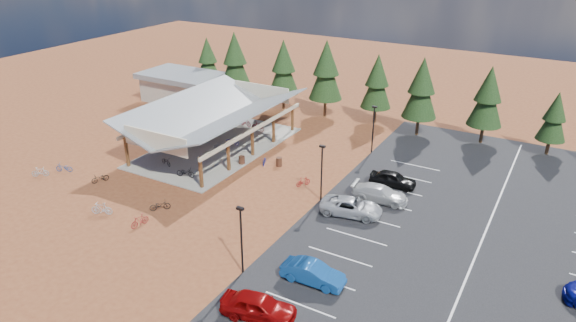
{
  "coord_description": "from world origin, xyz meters",
  "views": [
    {
      "loc": [
        22.1,
        -33.58,
        21.53
      ],
      "look_at": [
        1.03,
        3.16,
        2.37
      ],
      "focal_mm": 32.0,
      "sensor_mm": 36.0,
      "label": 1
    }
  ],
  "objects_px": {
    "bike_7": "(258,126)",
    "bike_5": "(220,147)",
    "trash_bin_0": "(242,160)",
    "car_4": "(393,179)",
    "car_2": "(351,207)",
    "bike_13": "(102,209)",
    "bike_11": "(140,221)",
    "car_3": "(380,194)",
    "bike_4": "(185,172)",
    "bike_2": "(207,130)",
    "bike_15": "(303,181)",
    "bike_0": "(166,161)",
    "bike_14": "(264,161)",
    "lamp_post_1": "(322,169)",
    "bike_8": "(100,178)",
    "bike_pavilion": "(215,114)",
    "trash_bin_1": "(279,162)",
    "lamp_post_0": "(241,236)",
    "bike_12": "(160,205)",
    "car_1": "(313,273)",
    "car_0": "(258,306)",
    "outbuilding": "(183,87)",
    "bike_9": "(40,172)",
    "bike_1": "(176,147)",
    "bike_10": "(64,168)",
    "bike_3": "(245,122)",
    "bike_6": "(232,141)"
  },
  "relations": [
    {
      "from": "trash_bin_1",
      "to": "bike_15",
      "type": "relative_size",
      "value": 0.61
    },
    {
      "from": "bike_12",
      "to": "bike_11",
      "type": "bearing_deg",
      "value": 142.13
    },
    {
      "from": "trash_bin_0",
      "to": "car_3",
      "type": "distance_m",
      "value": 14.68
    },
    {
      "from": "bike_15",
      "to": "car_0",
      "type": "xyz_separation_m",
      "value": [
        5.98,
        -16.81,
        0.39
      ]
    },
    {
      "from": "car_2",
      "to": "car_4",
      "type": "distance_m",
      "value": 6.73
    },
    {
      "from": "lamp_post_0",
      "to": "bike_14",
      "type": "distance_m",
      "value": 17.99
    },
    {
      "from": "bike_12",
      "to": "bike_pavilion",
      "type": "bearing_deg",
      "value": -28.95
    },
    {
      "from": "lamp_post_1",
      "to": "bike_7",
      "type": "height_order",
      "value": "lamp_post_1"
    },
    {
      "from": "bike_2",
      "to": "car_1",
      "type": "xyz_separation_m",
      "value": [
        22.89,
        -17.87,
        0.17
      ]
    },
    {
      "from": "car_3",
      "to": "car_0",
      "type": "bearing_deg",
      "value": 171.5
    },
    {
      "from": "car_0",
      "to": "outbuilding",
      "type": "bearing_deg",
      "value": 34.19
    },
    {
      "from": "bike_7",
      "to": "bike_15",
      "type": "distance_m",
      "value": 14.67
    },
    {
      "from": "bike_12",
      "to": "bike_7",
      "type": "bearing_deg",
      "value": -37.81
    },
    {
      "from": "bike_5",
      "to": "bike_8",
      "type": "height_order",
      "value": "bike_5"
    },
    {
      "from": "bike_8",
      "to": "car_2",
      "type": "relative_size",
      "value": 0.32
    },
    {
      "from": "bike_7",
      "to": "bike_5",
      "type": "bearing_deg",
      "value": -175.48
    },
    {
      "from": "bike_1",
      "to": "car_0",
      "type": "distance_m",
      "value": 27.34
    },
    {
      "from": "bike_4",
      "to": "bike_2",
      "type": "bearing_deg",
      "value": 12.9
    },
    {
      "from": "outbuilding",
      "to": "bike_12",
      "type": "distance_m",
      "value": 30.36
    },
    {
      "from": "bike_4",
      "to": "bike_15",
      "type": "distance_m",
      "value": 11.22
    },
    {
      "from": "lamp_post_0",
      "to": "car_2",
      "type": "height_order",
      "value": "lamp_post_0"
    },
    {
      "from": "bike_15",
      "to": "car_0",
      "type": "height_order",
      "value": "car_0"
    },
    {
      "from": "trash_bin_0",
      "to": "car_4",
      "type": "xyz_separation_m",
      "value": [
        14.7,
        2.91,
        0.31
      ]
    },
    {
      "from": "bike_0",
      "to": "car_2",
      "type": "relative_size",
      "value": 0.3
    },
    {
      "from": "bike_2",
      "to": "bike_4",
      "type": "bearing_deg",
      "value": -136.62
    },
    {
      "from": "outbuilding",
      "to": "bike_8",
      "type": "xyz_separation_m",
      "value": [
        9.6,
        -23.14,
        -1.61
      ]
    },
    {
      "from": "bike_3",
      "to": "bike_5",
      "type": "xyz_separation_m",
      "value": [
        1.8,
        -7.5,
        -0.07
      ]
    },
    {
      "from": "bike_6",
      "to": "bike_14",
      "type": "distance_m",
      "value": 6.14
    },
    {
      "from": "car_4",
      "to": "bike_14",
      "type": "bearing_deg",
      "value": 92.54
    },
    {
      "from": "bike_13",
      "to": "car_2",
      "type": "distance_m",
      "value": 20.57
    },
    {
      "from": "bike_11",
      "to": "car_0",
      "type": "relative_size",
      "value": 0.36
    },
    {
      "from": "car_2",
      "to": "bike_6",
      "type": "bearing_deg",
      "value": 55.84
    },
    {
      "from": "bike_12",
      "to": "trash_bin_1",
      "type": "bearing_deg",
      "value": -64.27
    },
    {
      "from": "bike_8",
      "to": "car_1",
      "type": "height_order",
      "value": "car_1"
    },
    {
      "from": "bike_pavilion",
      "to": "bike_9",
      "type": "xyz_separation_m",
      "value": [
        -10.26,
        -14.16,
        -3.34
      ]
    },
    {
      "from": "bike_15",
      "to": "bike_0",
      "type": "bearing_deg",
      "value": 41.12
    },
    {
      "from": "bike_6",
      "to": "bike_10",
      "type": "xyz_separation_m",
      "value": [
        -10.35,
        -13.53,
        -0.1
      ]
    },
    {
      "from": "outbuilding",
      "to": "bike_3",
      "type": "height_order",
      "value": "outbuilding"
    },
    {
      "from": "trash_bin_1",
      "to": "bike_4",
      "type": "xyz_separation_m",
      "value": [
        -6.31,
        -6.73,
        0.13
      ]
    },
    {
      "from": "trash_bin_0",
      "to": "bike_5",
      "type": "relative_size",
      "value": 0.57
    },
    {
      "from": "bike_15",
      "to": "bike_pavilion",
      "type": "bearing_deg",
      "value": 13.73
    },
    {
      "from": "bike_13",
      "to": "bike_15",
      "type": "distance_m",
      "value": 17.55
    },
    {
      "from": "bike_15",
      "to": "car_4",
      "type": "xyz_separation_m",
      "value": [
        7.17,
        3.96,
        0.31
      ]
    },
    {
      "from": "bike_11",
      "to": "bike_14",
      "type": "bearing_deg",
      "value": 89.3
    },
    {
      "from": "car_2",
      "to": "bike_10",
      "type": "bearing_deg",
      "value": 91.64
    },
    {
      "from": "bike_9",
      "to": "bike_14",
      "type": "height_order",
      "value": "bike_9"
    },
    {
      "from": "lamp_post_0",
      "to": "car_2",
      "type": "xyz_separation_m",
      "value": [
        3.3,
        10.95,
        -2.23
      ]
    },
    {
      "from": "bike_11",
      "to": "car_3",
      "type": "relative_size",
      "value": 0.35
    },
    {
      "from": "lamp_post_0",
      "to": "bike_4",
      "type": "xyz_separation_m",
      "value": [
        -13.06,
        9.51,
        -2.4
      ]
    },
    {
      "from": "bike_7",
      "to": "car_0",
      "type": "height_order",
      "value": "car_0"
    }
  ]
}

